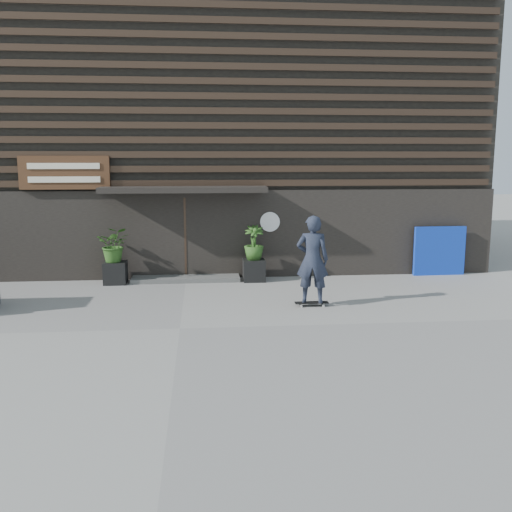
{
  "coord_description": "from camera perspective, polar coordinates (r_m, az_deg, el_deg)",
  "views": [
    {
      "loc": [
        0.48,
        -11.28,
        3.42
      ],
      "look_at": [
        1.74,
        2.1,
        1.1
      ],
      "focal_mm": 40.37,
      "sensor_mm": 36.0,
      "label": 1
    }
  ],
  "objects": [
    {
      "name": "skateboarder",
      "position": [
        13.23,
        5.61,
        -0.35
      ],
      "size": [
        0.83,
        0.64,
        2.12
      ],
      "color": "black",
      "rests_on": "ground"
    },
    {
      "name": "planter_pot_right",
      "position": [
        16.05,
        -0.21,
        -1.42
      ],
      "size": [
        0.6,
        0.6,
        0.6
      ],
      "primitive_type": "cube",
      "color": "black",
      "rests_on": "ground"
    },
    {
      "name": "blue_tarp",
      "position": [
        17.61,
        17.71,
        0.48
      ],
      "size": [
        1.53,
        0.16,
        1.43
      ],
      "primitive_type": "cube",
      "rotation": [
        0.0,
        0.0,
        0.03
      ],
      "color": "#0D2EAF",
      "rests_on": "ground"
    },
    {
      "name": "ground",
      "position": [
        11.8,
        -7.55,
        -7.14
      ],
      "size": [
        80.0,
        80.0,
        0.0
      ],
      "primitive_type": "plane",
      "color": "gray",
      "rests_on": "ground"
    },
    {
      "name": "building",
      "position": [
        21.25,
        -6.81,
        11.26
      ],
      "size": [
        18.0,
        11.0,
        8.0
      ],
      "color": "black",
      "rests_on": "ground"
    },
    {
      "name": "entrance_step",
      "position": [
        16.24,
        -6.97,
        -2.22
      ],
      "size": [
        3.0,
        0.8,
        0.12
      ],
      "primitive_type": "cube",
      "color": "#4C4B49",
      "rests_on": "ground"
    },
    {
      "name": "bamboo_right",
      "position": [
        15.92,
        -0.21,
        1.34
      ],
      "size": [
        0.54,
        0.54,
        0.96
      ],
      "primitive_type": "imported",
      "color": "#2D591E",
      "rests_on": "planter_pot_right"
    },
    {
      "name": "bamboo_left",
      "position": [
        16.03,
        -13.87,
        1.11
      ],
      "size": [
        0.86,
        0.75,
        0.96
      ],
      "primitive_type": "imported",
      "color": "#2D591E",
      "rests_on": "planter_pot_left"
    },
    {
      "name": "planter_pot_left",
      "position": [
        16.17,
        -13.75,
        -1.62
      ],
      "size": [
        0.6,
        0.6,
        0.6
      ],
      "primitive_type": "cube",
      "color": "black",
      "rests_on": "ground"
    }
  ]
}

